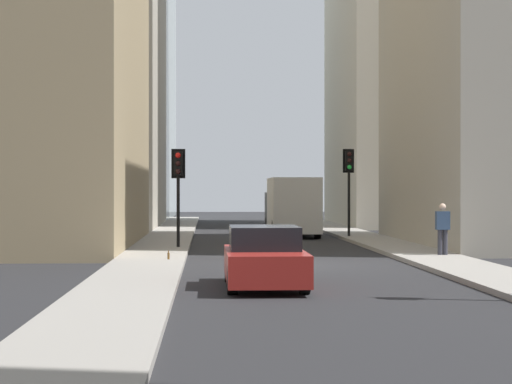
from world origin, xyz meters
name	(u,v)px	position (x,y,z in m)	size (l,w,h in m)	color
ground_plane	(298,265)	(0.00, 0.00, 0.00)	(135.00, 135.00, 0.00)	#262628
sidewalk_right	(148,263)	(0.00, 4.50, 0.07)	(90.00, 2.20, 0.14)	gray
sidewalk_left	(445,262)	(0.00, -4.50, 0.07)	(90.00, 2.20, 0.14)	gray
building_right_far	(78,70)	(28.81, 10.60, 9.59)	(15.87, 10.00, 19.18)	#A8A091
delivery_truck	(292,206)	(17.14, -1.40, 1.46)	(6.46, 2.25, 2.84)	silver
sedan_red	(264,259)	(-6.35, 1.40, 0.66)	(4.30, 1.78, 1.42)	maroon
traffic_light_midblock	(178,175)	(6.70, 3.80, 2.82)	(0.43, 0.52, 3.66)	black
traffic_light_far_junction	(349,172)	(14.46, -3.80, 3.10)	(0.43, 0.52, 4.02)	black
pedestrian	(443,227)	(2.07, -4.96, 1.06)	(0.26, 0.44, 1.68)	#33333D
discarded_bottle	(169,256)	(0.58, 3.90, 0.25)	(0.07, 0.07, 0.27)	brown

